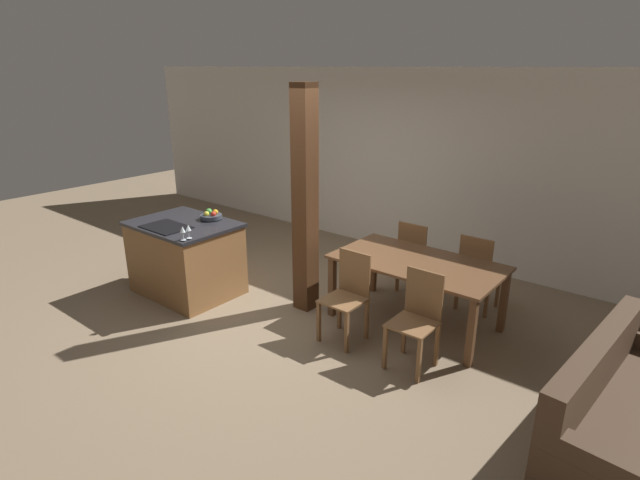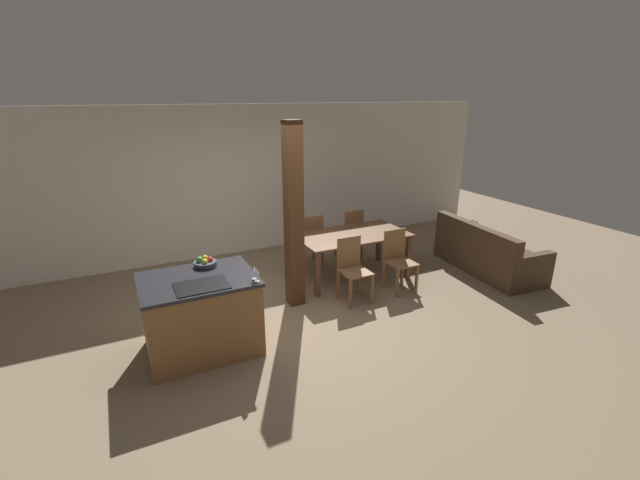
{
  "view_description": "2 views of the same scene",
  "coord_description": "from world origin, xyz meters",
  "px_view_note": "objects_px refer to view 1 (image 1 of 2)",
  "views": [
    {
      "loc": [
        3.77,
        -3.72,
        2.71
      ],
      "look_at": [
        0.6,
        0.2,
        0.95
      ],
      "focal_mm": 28.0,
      "sensor_mm": 36.0,
      "label": 1
    },
    {
      "loc": [
        -1.87,
        -4.8,
        2.87
      ],
      "look_at": [
        0.6,
        0.2,
        0.95
      ],
      "focal_mm": 24.0,
      "sensor_mm": 36.0,
      "label": 2
    }
  ],
  "objects_px": {
    "fruit_bowl": "(211,215)",
    "timber_post": "(305,203)",
    "dining_chair_far_left": "(415,256)",
    "couch": "(632,421)",
    "wine_glass_near": "(183,230)",
    "dining_chair_far_right": "(478,271)",
    "dining_chair_near_left": "(348,295)",
    "wine_glass_middle": "(188,228)",
    "dining_table": "(417,269)",
    "kitchen_island": "(186,258)",
    "dining_chair_near_right": "(417,318)"
  },
  "relations": [
    {
      "from": "fruit_bowl",
      "to": "dining_chair_near_left",
      "type": "relative_size",
      "value": 0.29
    },
    {
      "from": "fruit_bowl",
      "to": "dining_chair_far_right",
      "type": "relative_size",
      "value": 0.29
    },
    {
      "from": "dining_chair_far_left",
      "to": "dining_chair_far_right",
      "type": "height_order",
      "value": "same"
    },
    {
      "from": "dining_chair_far_right",
      "to": "timber_post",
      "type": "relative_size",
      "value": 0.36
    },
    {
      "from": "couch",
      "to": "dining_table",
      "type": "bearing_deg",
      "value": 75.31
    },
    {
      "from": "dining_chair_far_right",
      "to": "wine_glass_near",
      "type": "bearing_deg",
      "value": 41.59
    },
    {
      "from": "fruit_bowl",
      "to": "dining_chair_near_left",
      "type": "height_order",
      "value": "fruit_bowl"
    },
    {
      "from": "dining_table",
      "to": "dining_chair_near_left",
      "type": "xyz_separation_m",
      "value": [
        -0.4,
        -0.72,
        -0.16
      ]
    },
    {
      "from": "wine_glass_near",
      "to": "wine_glass_middle",
      "type": "distance_m",
      "value": 0.08
    },
    {
      "from": "couch",
      "to": "timber_post",
      "type": "distance_m",
      "value": 3.54
    },
    {
      "from": "dining_chair_far_right",
      "to": "dining_chair_near_left",
      "type": "bearing_deg",
      "value": 60.89
    },
    {
      "from": "wine_glass_near",
      "to": "couch",
      "type": "distance_m",
      "value": 4.38
    },
    {
      "from": "kitchen_island",
      "to": "dining_chair_far_left",
      "type": "distance_m",
      "value": 2.85
    },
    {
      "from": "dining_chair_far_right",
      "to": "couch",
      "type": "height_order",
      "value": "dining_chair_far_right"
    },
    {
      "from": "fruit_bowl",
      "to": "dining_table",
      "type": "height_order",
      "value": "fruit_bowl"
    },
    {
      "from": "fruit_bowl",
      "to": "wine_glass_middle",
      "type": "bearing_deg",
      "value": -57.57
    },
    {
      "from": "wine_glass_near",
      "to": "timber_post",
      "type": "relative_size",
      "value": 0.06
    },
    {
      "from": "wine_glass_near",
      "to": "couch",
      "type": "relative_size",
      "value": 0.08
    },
    {
      "from": "fruit_bowl",
      "to": "dining_chair_near_left",
      "type": "distance_m",
      "value": 2.13
    },
    {
      "from": "kitchen_island",
      "to": "dining_table",
      "type": "xyz_separation_m",
      "value": [
        2.63,
        1.06,
        0.19
      ]
    },
    {
      "from": "kitchen_island",
      "to": "wine_glass_middle",
      "type": "bearing_deg",
      "value": -30.31
    },
    {
      "from": "couch",
      "to": "dining_chair_far_left",
      "type": "bearing_deg",
      "value": 64.95
    },
    {
      "from": "dining_table",
      "to": "timber_post",
      "type": "distance_m",
      "value": 1.42
    },
    {
      "from": "dining_chair_near_left",
      "to": "dining_chair_far_left",
      "type": "xyz_separation_m",
      "value": [
        0.0,
        1.43,
        0.0
      ]
    },
    {
      "from": "fruit_bowl",
      "to": "wine_glass_middle",
      "type": "distance_m",
      "value": 0.77
    },
    {
      "from": "fruit_bowl",
      "to": "dining_chair_near_right",
      "type": "height_order",
      "value": "fruit_bowl"
    },
    {
      "from": "dining_chair_near_left",
      "to": "fruit_bowl",
      "type": "bearing_deg",
      "value": -179.05
    },
    {
      "from": "dining_chair_near_left",
      "to": "couch",
      "type": "xyz_separation_m",
      "value": [
        2.59,
        -0.07,
        -0.2
      ]
    },
    {
      "from": "kitchen_island",
      "to": "dining_chair_far_right",
      "type": "relative_size",
      "value": 1.36
    },
    {
      "from": "kitchen_island",
      "to": "fruit_bowl",
      "type": "distance_m",
      "value": 0.61
    },
    {
      "from": "dining_chair_far_left",
      "to": "couch",
      "type": "relative_size",
      "value": 0.48
    },
    {
      "from": "kitchen_island",
      "to": "fruit_bowl",
      "type": "xyz_separation_m",
      "value": [
        0.15,
        0.31,
        0.5
      ]
    },
    {
      "from": "wine_glass_near",
      "to": "dining_chair_far_left",
      "type": "distance_m",
      "value": 2.8
    },
    {
      "from": "dining_chair_near_right",
      "to": "dining_chair_far_right",
      "type": "bearing_deg",
      "value": 90.0
    },
    {
      "from": "wine_glass_middle",
      "to": "couch",
      "type": "bearing_deg",
      "value": 8.09
    },
    {
      "from": "wine_glass_middle",
      "to": "dining_chair_far_right",
      "type": "xyz_separation_m",
      "value": [
        2.46,
        2.11,
        -0.55
      ]
    },
    {
      "from": "wine_glass_middle",
      "to": "dining_chair_near_right",
      "type": "relative_size",
      "value": 0.17
    },
    {
      "from": "dining_chair_near_right",
      "to": "timber_post",
      "type": "height_order",
      "value": "timber_post"
    },
    {
      "from": "dining_table",
      "to": "dining_chair_far_right",
      "type": "bearing_deg",
      "value": 60.89
    },
    {
      "from": "wine_glass_near",
      "to": "couch",
      "type": "xyz_separation_m",
      "value": [
        4.26,
        0.68,
        -0.75
      ]
    },
    {
      "from": "dining_chair_far_left",
      "to": "timber_post",
      "type": "relative_size",
      "value": 0.36
    },
    {
      "from": "wine_glass_middle",
      "to": "dining_chair_near_right",
      "type": "xyz_separation_m",
      "value": [
        2.46,
        0.68,
        -0.55
      ]
    },
    {
      "from": "dining_chair_far_left",
      "to": "couch",
      "type": "height_order",
      "value": "dining_chair_far_left"
    },
    {
      "from": "wine_glass_middle",
      "to": "couch",
      "type": "relative_size",
      "value": 0.08
    },
    {
      "from": "dining_table",
      "to": "dining_chair_near_left",
      "type": "relative_size",
      "value": 1.91
    },
    {
      "from": "timber_post",
      "to": "wine_glass_near",
      "type": "bearing_deg",
      "value": -130.67
    },
    {
      "from": "dining_chair_far_left",
      "to": "dining_chair_far_right",
      "type": "xyz_separation_m",
      "value": [
        0.8,
        0.0,
        0.0
      ]
    },
    {
      "from": "fruit_bowl",
      "to": "timber_post",
      "type": "height_order",
      "value": "timber_post"
    },
    {
      "from": "dining_chair_near_right",
      "to": "fruit_bowl",
      "type": "bearing_deg",
      "value": -179.31
    },
    {
      "from": "kitchen_island",
      "to": "dining_chair_near_left",
      "type": "relative_size",
      "value": 1.36
    }
  ]
}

